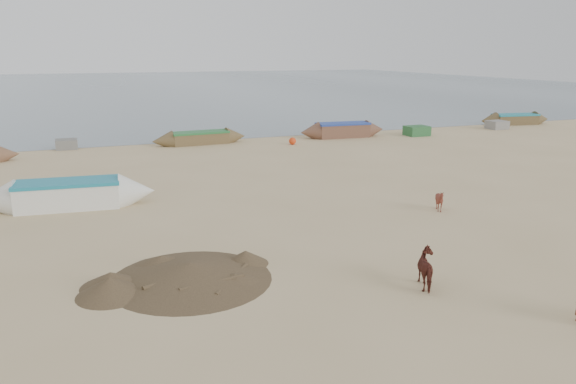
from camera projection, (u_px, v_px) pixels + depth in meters
The scene contains 8 objects.
ground at pixel (342, 261), 15.34m from camera, with size 140.00×140.00×0.00m, color tan.
sea at pixel (109, 87), 89.30m from camera, with size 160.00×160.00×0.00m, color slate.
calf_front at pixel (440, 200), 19.98m from camera, with size 0.64×0.72×0.79m, color maroon.
calf_right at pixel (430, 269), 13.55m from camera, with size 0.90×0.77×0.91m, color #53231B.
near_canoe at pixel (68, 194), 20.42m from camera, with size 6.13×1.44×1.00m, color white, non-canonical shape.
debris_pile at pixel (190, 271), 14.02m from camera, with size 4.09×4.09×0.44m, color brown.
waterline_canoes at pixel (147, 142), 32.49m from camera, with size 57.18×4.00×0.97m.
beach_clutter at pixel (263, 138), 34.76m from camera, with size 46.02×4.30×0.64m.
Camera 1 is at (-6.65, -12.87, 5.58)m, focal length 35.00 mm.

